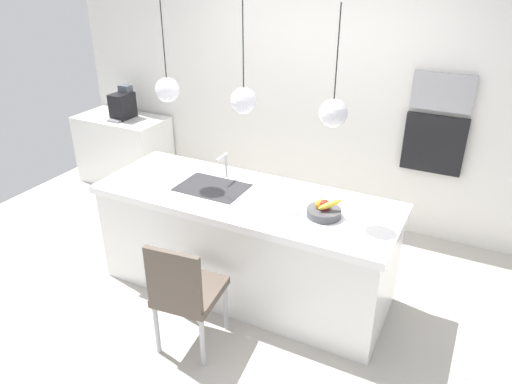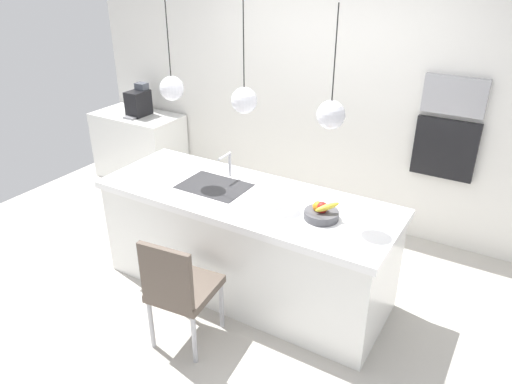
{
  "view_description": "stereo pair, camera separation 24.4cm",
  "coord_description": "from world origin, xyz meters",
  "px_view_note": "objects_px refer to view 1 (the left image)",
  "views": [
    {
      "loc": [
        1.63,
        -3.02,
        2.63
      ],
      "look_at": [
        0.1,
        0.0,
        0.95
      ],
      "focal_mm": 33.86,
      "sensor_mm": 36.0,
      "label": 1
    },
    {
      "loc": [
        1.84,
        -2.9,
        2.63
      ],
      "look_at": [
        0.1,
        0.0,
        0.95
      ],
      "focal_mm": 33.86,
      "sensor_mm": 36.0,
      "label": 2
    }
  ],
  "objects_px": {
    "microwave": "(443,92)",
    "chair_near": "(185,291)",
    "fruit_bowl": "(324,210)",
    "coffee_machine": "(123,105)",
    "oven": "(434,144)"
  },
  "relations": [
    {
      "from": "chair_near",
      "to": "oven",
      "type": "bearing_deg",
      "value": 62.79
    },
    {
      "from": "chair_near",
      "to": "fruit_bowl",
      "type": "bearing_deg",
      "value": 47.33
    },
    {
      "from": "microwave",
      "to": "chair_near",
      "type": "height_order",
      "value": "microwave"
    },
    {
      "from": "coffee_machine",
      "to": "oven",
      "type": "bearing_deg",
      "value": 4.8
    },
    {
      "from": "fruit_bowl",
      "to": "microwave",
      "type": "relative_size",
      "value": 0.47
    },
    {
      "from": "coffee_machine",
      "to": "fruit_bowl",
      "type": "bearing_deg",
      "value": -23.69
    },
    {
      "from": "oven",
      "to": "chair_near",
      "type": "distance_m",
      "value": 2.74
    },
    {
      "from": "microwave",
      "to": "chair_near",
      "type": "xyz_separation_m",
      "value": [
        -1.23,
        -2.4,
        -1.0
      ]
    },
    {
      "from": "fruit_bowl",
      "to": "coffee_machine",
      "type": "xyz_separation_m",
      "value": [
        -3.02,
        1.32,
        0.05
      ]
    },
    {
      "from": "microwave",
      "to": "coffee_machine",
      "type": "bearing_deg",
      "value": -175.2
    },
    {
      "from": "oven",
      "to": "microwave",
      "type": "bearing_deg",
      "value": 0.0
    },
    {
      "from": "fruit_bowl",
      "to": "microwave",
      "type": "xyz_separation_m",
      "value": [
        0.52,
        1.62,
        0.56
      ]
    },
    {
      "from": "coffee_machine",
      "to": "chair_near",
      "type": "relative_size",
      "value": 0.41
    },
    {
      "from": "oven",
      "to": "fruit_bowl",
      "type": "bearing_deg",
      "value": -107.67
    },
    {
      "from": "coffee_machine",
      "to": "oven",
      "type": "xyz_separation_m",
      "value": [
        3.54,
        0.3,
        0.01
      ]
    }
  ]
}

